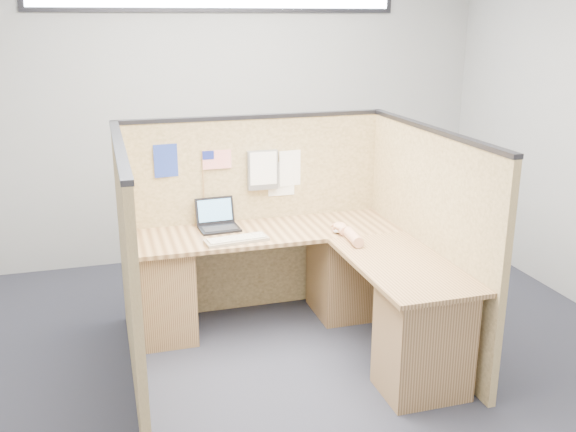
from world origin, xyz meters
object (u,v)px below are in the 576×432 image
object	(u,v)px
l_desk	(305,291)
mouse	(340,230)
keyboard	(237,240)
laptop	(218,221)

from	to	relation	value
l_desk	mouse	world-z (taller)	mouse
l_desk	keyboard	world-z (taller)	keyboard
keyboard	mouse	distance (m)	0.76
laptop	keyboard	xyz separation A→B (m)	(0.07, -0.35, -0.04)
l_desk	laptop	xyz separation A→B (m)	(-0.50, 0.56, 0.39)
laptop	l_desk	bearing A→B (deg)	-51.52
laptop	mouse	size ratio (longest dim) A/B	2.62
laptop	keyboard	size ratio (longest dim) A/B	0.66
keyboard	l_desk	bearing A→B (deg)	-32.72
l_desk	keyboard	bearing A→B (deg)	153.85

